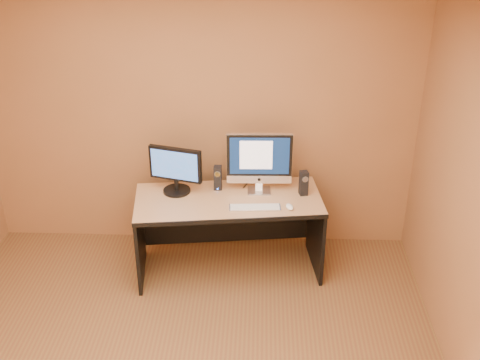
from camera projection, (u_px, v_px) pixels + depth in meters
The scene contains 11 objects.
walls at pixel (166, 236), 3.71m from camera, with size 4.00×4.00×2.60m, color #93603B, non-canonical shape.
ceiling at pixel (152, 24), 3.11m from camera, with size 4.00×4.00×0.00m, color white.
desk at pixel (229, 235), 5.42m from camera, with size 1.62×0.71×0.75m, color tan, non-canonical shape.
imac at pixel (259, 163), 5.23m from camera, with size 0.58×0.21×0.56m, color silver, non-canonical shape.
second_monitor at pixel (176, 170), 5.26m from camera, with size 0.49×0.24×0.43m, color black, non-canonical shape.
speaker_left at pixel (218, 178), 5.36m from camera, with size 0.07×0.07×0.22m, color black, non-canonical shape.
speaker_right at pixel (304, 183), 5.26m from camera, with size 0.07×0.07×0.22m, color black, non-canonical shape.
keyboard at pixel (255, 207), 5.09m from camera, with size 0.44×0.12×0.02m, color silver.
mouse at pixel (290, 207), 5.08m from camera, with size 0.06×0.10×0.04m, color white.
cable_a at pixel (259, 183), 5.49m from camera, with size 0.01×0.01×0.22m, color black.
cable_b at pixel (247, 184), 5.49m from camera, with size 0.01×0.01×0.18m, color black.
Camera 1 is at (0.57, -3.11, 3.32)m, focal length 45.00 mm.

